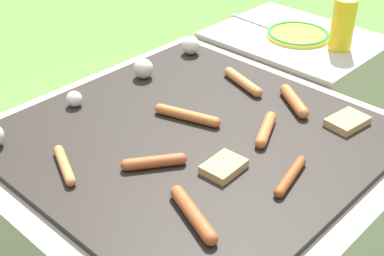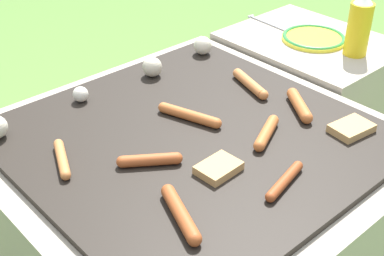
{
  "view_description": "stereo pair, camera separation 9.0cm",
  "coord_description": "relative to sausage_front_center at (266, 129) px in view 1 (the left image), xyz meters",
  "views": [
    {
      "loc": [
        -0.81,
        -0.76,
        1.15
      ],
      "look_at": [
        0.0,
        0.0,
        0.44
      ],
      "focal_mm": 50.0,
      "sensor_mm": 36.0,
      "label": 1
    },
    {
      "loc": [
        -0.75,
        -0.83,
        1.15
      ],
      "look_at": [
        0.0,
        0.0,
        0.44
      ],
      "focal_mm": 50.0,
      "sensor_mm": 36.0,
      "label": 2
    }
  ],
  "objects": [
    {
      "name": "grill",
      "position": [
        -0.13,
        0.13,
        -0.23
      ],
      "size": [
        0.95,
        0.95,
        0.42
      ],
      "color": "#A89E8C",
      "rests_on": "ground_plane"
    },
    {
      "name": "mushroom_row",
      "position": [
        -0.11,
        0.45,
        0.01
      ],
      "size": [
        0.77,
        0.07,
        0.06
      ],
      "color": "beige",
      "rests_on": "grill"
    },
    {
      "name": "side_ledge",
      "position": [
        0.58,
        0.3,
        -0.22
      ],
      "size": [
        0.44,
        0.55,
        0.42
      ],
      "color": "#A89E8C",
      "rests_on": "ground_plane"
    },
    {
      "name": "bread_slice_right",
      "position": [
        -0.19,
        -0.02,
        -0.0
      ],
      "size": [
        0.1,
        0.08,
        0.02
      ],
      "color": "tan",
      "rests_on": "grill"
    },
    {
      "name": "sausage_front_right",
      "position": [
        0.16,
        0.2,
        0.0
      ],
      "size": [
        0.07,
        0.16,
        0.03
      ],
      "color": "#C6753D",
      "rests_on": "grill"
    },
    {
      "name": "sausage_front_center",
      "position": [
        0.0,
        0.0,
        0.0
      ],
      "size": [
        0.14,
        0.08,
        0.03
      ],
      "color": "#B7602D",
      "rests_on": "grill"
    },
    {
      "name": "fork_utensil",
      "position": [
        0.57,
        0.5,
        -0.01
      ],
      "size": [
        0.03,
        0.18,
        0.01
      ],
      "color": "silver",
      "rests_on": "side_ledge"
    },
    {
      "name": "condiment_bottle",
      "position": [
        0.58,
        0.13,
        0.08
      ],
      "size": [
        0.07,
        0.07,
        0.21
      ],
      "color": "gold",
      "rests_on": "side_ledge"
    },
    {
      "name": "ground_plane",
      "position": [
        -0.13,
        0.13,
        -0.43
      ],
      "size": [
        14.0,
        14.0,
        0.0
      ],
      "primitive_type": "plane",
      "color": "#567F38"
    },
    {
      "name": "sausage_front_left",
      "position": [
        -0.28,
        0.1,
        -0.0
      ],
      "size": [
        0.13,
        0.1,
        0.03
      ],
      "color": "#A34C23",
      "rests_on": "grill"
    },
    {
      "name": "sausage_back_right",
      "position": [
        -0.43,
        0.24,
        -0.0
      ],
      "size": [
        0.07,
        0.14,
        0.02
      ],
      "color": "#C6753D",
      "rests_on": "grill"
    },
    {
      "name": "sausage_back_left",
      "position": [
        -0.35,
        -0.08,
        0.0
      ],
      "size": [
        0.08,
        0.17,
        0.03
      ],
      "color": "#A34C23",
      "rests_on": "grill"
    },
    {
      "name": "sausage_mid_left",
      "position": [
        -0.11,
        -0.15,
        -0.0
      ],
      "size": [
        0.15,
        0.05,
        0.02
      ],
      "color": "#93421E",
      "rests_on": "grill"
    },
    {
      "name": "sausage_back_center",
      "position": [
        0.16,
        0.03,
        0.0
      ],
      "size": [
        0.11,
        0.14,
        0.03
      ],
      "color": "#B7602D",
      "rests_on": "grill"
    },
    {
      "name": "sausage_mid_right",
      "position": [
        -0.09,
        0.19,
        -0.0
      ],
      "size": [
        0.08,
        0.18,
        0.03
      ],
      "color": "#B7602D",
      "rests_on": "grill"
    },
    {
      "name": "bread_slice_center",
      "position": [
        0.18,
        -0.13,
        -0.0
      ],
      "size": [
        0.11,
        0.09,
        0.02
      ],
      "color": "tan",
      "rests_on": "grill"
    },
    {
      "name": "plate_colorful",
      "position": [
        0.58,
        0.29,
        -0.01
      ],
      "size": [
        0.22,
        0.22,
        0.02
      ],
      "color": "yellow",
      "rests_on": "side_ledge"
    }
  ]
}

